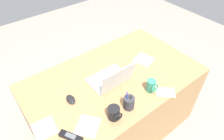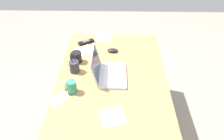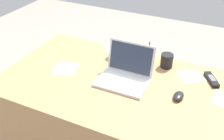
{
  "view_description": "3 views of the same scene",
  "coord_description": "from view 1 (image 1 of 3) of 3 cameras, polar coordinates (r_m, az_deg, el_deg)",
  "views": [
    {
      "loc": [
        0.76,
        0.95,
        1.91
      ],
      "look_at": [
        -0.0,
        -0.03,
        0.79
      ],
      "focal_mm": 31.98,
      "sensor_mm": 36.0,
      "label": 1
    },
    {
      "loc": [
        -1.34,
        -0.03,
        1.91
      ],
      "look_at": [
        0.08,
        -0.0,
        0.78
      ],
      "focal_mm": 35.53,
      "sensor_mm": 36.0,
      "label": 2
    },
    {
      "loc": [
        0.61,
        -1.31,
        1.74
      ],
      "look_at": [
        0.0,
        -0.04,
        0.84
      ],
      "focal_mm": 43.7,
      "sensor_mm": 36.0,
      "label": 3
    }
  ],
  "objects": [
    {
      "name": "paper_note_left",
      "position": [
        1.63,
        15.06,
        -6.13
      ],
      "size": [
        0.17,
        0.17,
        0.0
      ],
      "primitive_type": "cube",
      "rotation": [
        0.0,
        0.0,
        -0.76
      ],
      "color": "white",
      "rests_on": "desk"
    },
    {
      "name": "ground_plane",
      "position": [
        2.26,
        0.47,
        -15.44
      ],
      "size": [
        6.0,
        6.0,
        0.0
      ],
      "primitive_type": "plane",
      "color": "gray"
    },
    {
      "name": "coffee_mug_white",
      "position": [
        1.58,
        11.19,
        -4.48
      ],
      "size": [
        0.07,
        0.08,
        0.1
      ],
      "color": "#338C6B",
      "rests_on": "desk"
    },
    {
      "name": "pen_holder",
      "position": [
        1.45,
        4.86,
        -9.3
      ],
      "size": [
        0.08,
        0.08,
        0.16
      ],
      "color": "#333338",
      "rests_on": "desk"
    },
    {
      "name": "laptop",
      "position": [
        1.62,
        -0.22,
        -2.44
      ],
      "size": [
        0.32,
        0.27,
        0.22
      ],
      "color": "silver",
      "rests_on": "desk"
    },
    {
      "name": "desk",
      "position": [
        1.97,
        0.53,
        -9.71
      ],
      "size": [
        1.48,
        0.89,
        0.73
      ],
      "primitive_type": "cube",
      "color": "#A87C4F",
      "rests_on": "ground"
    },
    {
      "name": "paper_note_front",
      "position": [
        1.46,
        -18.75,
        -15.56
      ],
      "size": [
        0.16,
        0.17,
        0.0
      ],
      "primitive_type": "cube",
      "rotation": [
        0.0,
        0.0,
        -0.08
      ],
      "color": "white",
      "rests_on": "desk"
    },
    {
      "name": "paper_note_right",
      "position": [
        1.4,
        -6.95,
        -15.59
      ],
      "size": [
        0.21,
        0.21,
        0.0
      ],
      "primitive_type": "cube",
      "rotation": [
        0.0,
        0.0,
        0.65
      ],
      "color": "white",
      "rests_on": "desk"
    },
    {
      "name": "paper_note_near_laptop",
      "position": [
        1.9,
        9.09,
        3.01
      ],
      "size": [
        0.19,
        0.19,
        0.0
      ],
      "primitive_type": "cube",
      "rotation": [
        0.0,
        0.0,
        0.26
      ],
      "color": "white",
      "rests_on": "desk"
    },
    {
      "name": "cordless_phone",
      "position": [
        1.37,
        -11.7,
        -18.19
      ],
      "size": [
        0.12,
        0.16,
        0.03
      ],
      "color": "black",
      "rests_on": "desk"
    },
    {
      "name": "computer_mouse",
      "position": [
        1.54,
        -11.69,
        -8.26
      ],
      "size": [
        0.06,
        0.1,
        0.03
      ],
      "primitive_type": "ellipsoid",
      "rotation": [
        0.0,
        0.0,
        -0.06
      ],
      "color": "black",
      "rests_on": "desk"
    },
    {
      "name": "coffee_mug_tall",
      "position": [
        1.39,
        0.6,
        -12.23
      ],
      "size": [
        0.08,
        0.1,
        0.1
      ],
      "color": "black",
      "rests_on": "desk"
    }
  ]
}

